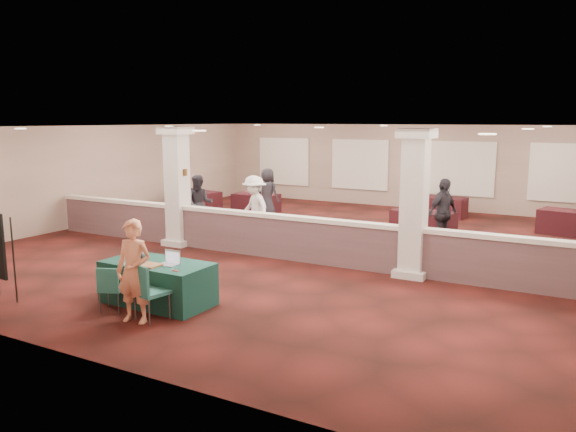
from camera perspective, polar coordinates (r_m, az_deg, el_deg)
The scene contains 32 objects.
ground at distance 15.06m, azimuth 3.06°, elevation -3.23°, with size 16.00×16.00×0.00m, color #461411.
wall_back at distance 22.23m, azimuth 12.15°, elevation 4.94°, with size 16.00×0.04×3.20m, color #886D5E.
wall_front at distance 8.42m, azimuth -21.30°, elevation -3.13°, with size 16.00×0.04×3.20m, color #886D5E.
wall_left at distance 19.61m, azimuth -18.50°, elevation 4.04°, with size 0.04×16.00×3.20m, color #886D5E.
ceiling at distance 14.68m, azimuth 3.18°, elevation 9.03°, with size 16.00×16.00×0.02m, color white.
partition_wall at distance 13.63m, azimuth 0.33°, elevation -2.15°, with size 15.60×0.28×1.10m.
column_left at distance 15.42m, azimuth -11.18°, elevation 3.08°, with size 0.72×0.72×3.20m.
column_right at distance 12.32m, azimuth 12.70°, elevation 1.38°, with size 0.72×0.72×3.20m.
sconce_left at distance 15.56m, azimuth -12.02°, elevation 4.45°, with size 0.12×0.12×0.18m.
sconce_right at distance 15.21m, azimuth -10.42°, elevation 4.38°, with size 0.12×0.12×0.18m.
near_table at distance 10.76m, azimuth -13.09°, elevation -6.63°, with size 2.05×1.02×0.79m, color #0D3227.
conf_chair_main at distance 9.82m, azimuth -14.15°, elevation -7.07°, with size 0.60×0.60×1.00m.
conf_chair_side at distance 10.50m, azimuth -17.58°, elevation -6.72°, with size 0.54×0.54×0.82m.
woman at distance 9.77m, azimuth -15.38°, elevation -5.44°, with size 0.63×0.42×1.76m, color #FEA36E.
far_table_front_left at distance 20.92m, azimuth -9.48°, elevation 1.44°, with size 1.99×1.00×0.81m, color black.
far_table_front_center at distance 17.07m, azimuth 13.56°, elevation -0.71°, with size 1.79×0.89×0.72m, color black.
far_table_front_right at distance 14.30m, azimuth 17.54°, elevation -3.02°, with size 1.64×0.82×0.66m, color black.
far_table_back_left at distance 20.81m, azimuth -3.26°, elevation 1.34°, with size 1.68×0.84×0.68m, color black.
far_table_back_center at distance 20.50m, azimuth 15.22°, elevation 0.91°, with size 1.72×0.86×0.70m, color black.
far_table_back_right at distance 18.58m, azimuth 26.91°, elevation -0.65°, with size 1.81×0.90×0.73m, color black.
attendee_a at distance 17.20m, azimuth -8.98°, elevation 1.25°, with size 0.84×0.47×1.74m, color black.
attendee_b at distance 15.84m, azimuth -3.44°, elevation 0.80°, with size 1.18×0.54×1.84m, color white.
attendee_c at distance 15.50m, azimuth 15.45°, elevation 0.29°, with size 1.09×0.52×1.85m, color black.
attendee_d at distance 19.66m, azimuth -2.10°, elevation 2.38°, with size 0.85×0.46×1.71m, color black.
laptop_base at distance 10.40m, azimuth -12.06°, elevation -4.85°, with size 0.36×0.25×0.02m, color silver.
laptop_screen at distance 10.46m, azimuth -11.63°, elevation -4.03°, with size 0.36×0.01×0.24m, color silver.
screen_glow at distance 10.46m, azimuth -11.66°, elevation -4.12°, with size 0.32×0.00×0.20m, color silver.
knitting at distance 10.43m, azimuth -13.96°, elevation -4.86°, with size 0.43×0.32×0.03m, color #BF651E.
yarn_cream at distance 10.97m, azimuth -15.85°, elevation -3.98°, with size 0.12×0.12×0.12m, color beige.
yarn_red at distance 11.20m, azimuth -15.85°, elevation -3.74°, with size 0.11×0.11×0.11m, color maroon.
yarn_grey at distance 11.06m, azimuth -14.58°, elevation -3.83°, with size 0.11×0.11×0.11m, color #45454A.
scissors at distance 9.98m, azimuth -11.37°, elevation -5.47°, with size 0.13×0.03×0.01m, color red.
Camera 1 is at (6.36, -13.22, 3.38)m, focal length 35.00 mm.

